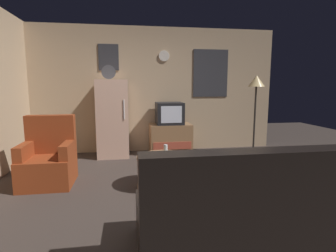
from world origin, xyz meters
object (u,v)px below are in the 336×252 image
object	(u,v)px
coffee_table	(163,171)
remote_control	(169,153)
standing_lamp	(256,87)
mug_ceramic_white	(177,155)
couch	(240,215)
book_stack	(203,152)
tv_stand	(170,139)
wine_glass	(166,150)
armchair	(49,160)
fridge	(113,118)
crt_tv	(169,113)

from	to	relation	value
coffee_table	remote_control	bearing A→B (deg)	52.43
standing_lamp	mug_ceramic_white	xyz separation A→B (m)	(-1.87, -1.58, -0.88)
couch	book_stack	distance (m)	3.25
mug_ceramic_white	coffee_table	bearing A→B (deg)	135.53
book_stack	standing_lamp	bearing A→B (deg)	-12.96
tv_stand	remote_control	xyz separation A→B (m)	(-0.30, -1.70, 0.14)
wine_glass	armchair	world-z (taller)	armchair
fridge	remote_control	size ratio (longest dim) A/B	11.80
wine_glass	book_stack	distance (m)	1.97
coffee_table	couch	bearing A→B (deg)	-74.02
mug_ceramic_white	book_stack	bearing A→B (deg)	63.62
fridge	crt_tv	distance (m)	1.13
couch	standing_lamp	bearing A→B (deg)	61.68
remote_control	couch	bearing A→B (deg)	-95.91
mug_ceramic_white	remote_control	xyz separation A→B (m)	(-0.06, 0.29, -0.03)
tv_stand	crt_tv	distance (m)	0.53
wine_glass	tv_stand	bearing A→B (deg)	78.63
remote_control	armchair	distance (m)	1.71
couch	crt_tv	bearing A→B (deg)	90.99
wine_glass	couch	xyz separation A→B (m)	(0.40, -1.56, -0.20)
tv_stand	crt_tv	bearing A→B (deg)	-177.41
book_stack	crt_tv	bearing A→B (deg)	164.67
coffee_table	mug_ceramic_white	xyz separation A→B (m)	(0.16, -0.16, 0.26)
wine_glass	book_stack	size ratio (longest dim) A/B	0.73
fridge	couch	xyz separation A→B (m)	(1.19, -3.32, -0.44)
crt_tv	armchair	size ratio (longest dim) A/B	0.56
wine_glass	couch	distance (m)	1.62
fridge	tv_stand	world-z (taller)	fridge
remote_control	book_stack	size ratio (longest dim) A/B	0.73
book_stack	wine_glass	bearing A→B (deg)	-122.12
tv_stand	couch	distance (m)	3.36
tv_stand	mug_ceramic_white	bearing A→B (deg)	-96.88
fridge	remote_control	world-z (taller)	fridge
mug_ceramic_white	couch	world-z (taller)	couch
coffee_table	remote_control	size ratio (longest dim) A/B	4.80
tv_stand	remote_control	size ratio (longest dim) A/B	5.60
standing_lamp	remote_control	xyz separation A→B (m)	(-1.93, -1.29, -0.91)
fridge	coffee_table	world-z (taller)	fridge
fridge	crt_tv	xyz separation A→B (m)	(1.13, 0.04, 0.08)
crt_tv	couch	bearing A→B (deg)	-89.01
mug_ceramic_white	armchair	xyz separation A→B (m)	(-1.75, 0.54, -0.14)
crt_tv	couch	xyz separation A→B (m)	(0.06, -3.36, -0.52)
fridge	mug_ceramic_white	size ratio (longest dim) A/B	19.67
mug_ceramic_white	armchair	world-z (taller)	armchair
standing_lamp	armchair	xyz separation A→B (m)	(-3.62, -1.04, -1.02)
armchair	book_stack	world-z (taller)	armchair
wine_glass	book_stack	xyz separation A→B (m)	(1.02, 1.62, -0.47)
crt_tv	book_stack	world-z (taller)	crt_tv
armchair	remote_control	bearing A→B (deg)	-8.52
book_stack	tv_stand	bearing A→B (deg)	164.13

